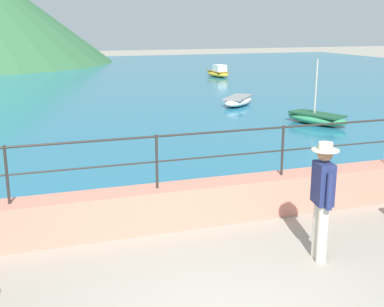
{
  "coord_description": "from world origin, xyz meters",
  "views": [
    {
      "loc": [
        -2.03,
        -4.48,
        3.33
      ],
      "look_at": [
        0.78,
        3.7,
        1.1
      ],
      "focal_mm": 47.32,
      "sensor_mm": 36.0,
      "label": 1
    }
  ],
  "objects_px": {
    "boat_1": "(218,72)",
    "boat_6": "(238,101)",
    "boat_3": "(317,118)",
    "person_walking": "(322,196)"
  },
  "relations": [
    {
      "from": "person_walking",
      "to": "boat_3",
      "type": "relative_size",
      "value": 0.71
    },
    {
      "from": "boat_1",
      "to": "boat_3",
      "type": "relative_size",
      "value": 0.96
    },
    {
      "from": "person_walking",
      "to": "boat_1",
      "type": "distance_m",
      "value": 25.36
    },
    {
      "from": "person_walking",
      "to": "boat_6",
      "type": "relative_size",
      "value": 0.75
    },
    {
      "from": "boat_3",
      "to": "boat_6",
      "type": "bearing_deg",
      "value": 100.77
    },
    {
      "from": "person_walking",
      "to": "boat_1",
      "type": "relative_size",
      "value": 0.74
    },
    {
      "from": "boat_1",
      "to": "boat_3",
      "type": "bearing_deg",
      "value": -99.68
    },
    {
      "from": "person_walking",
      "to": "boat_3",
      "type": "xyz_separation_m",
      "value": [
        5.42,
        8.62,
        -0.71
      ]
    },
    {
      "from": "boat_1",
      "to": "boat_6",
      "type": "distance_m",
      "value": 11.46
    },
    {
      "from": "person_walking",
      "to": "boat_3",
      "type": "height_order",
      "value": "boat_3"
    }
  ]
}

